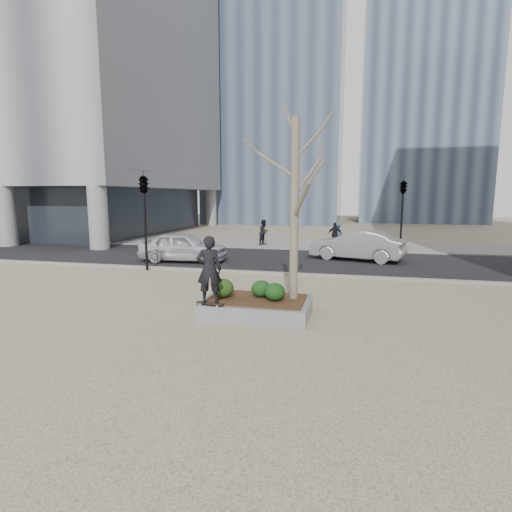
% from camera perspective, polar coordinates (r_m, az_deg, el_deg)
% --- Properties ---
extents(ground, '(120.00, 120.00, 0.00)m').
position_cam_1_polar(ground, '(11.83, -4.65, -8.06)').
color(ground, '#C0AD8D').
rests_on(ground, ground).
extents(street, '(60.00, 8.00, 0.02)m').
position_cam_1_polar(street, '(21.33, 3.66, -0.51)').
color(street, black).
rests_on(street, ground).
extents(far_sidewalk, '(60.00, 6.00, 0.02)m').
position_cam_1_polar(far_sidewalk, '(28.19, 6.07, 1.70)').
color(far_sidewalk, gray).
rests_on(far_sidewalk, ground).
extents(planter, '(3.00, 2.00, 0.45)m').
position_cam_1_polar(planter, '(11.50, 0.12, -7.35)').
color(planter, gray).
rests_on(planter, ground).
extents(planter_mulch, '(2.70, 1.70, 0.04)m').
position_cam_1_polar(planter_mulch, '(11.44, 0.12, -6.17)').
color(planter_mulch, '#382314').
rests_on(planter_mulch, planter).
extents(sycamore_tree, '(2.80, 2.80, 6.60)m').
position_cam_1_polar(sycamore_tree, '(11.18, 5.57, 10.64)').
color(sycamore_tree, gray).
rests_on(sycamore_tree, planter_mulch).
extents(shrub_left, '(0.64, 0.64, 0.54)m').
position_cam_1_polar(shrub_left, '(11.53, -4.77, -4.59)').
color(shrub_left, '#1E4014').
rests_on(shrub_left, planter_mulch).
extents(shrub_middle, '(0.57, 0.57, 0.48)m').
position_cam_1_polar(shrub_middle, '(11.55, 0.74, -4.69)').
color(shrub_middle, '#123A16').
rests_on(shrub_middle, planter_mulch).
extents(shrub_right, '(0.58, 0.58, 0.50)m').
position_cam_1_polar(shrub_right, '(11.16, 2.70, -5.13)').
color(shrub_right, black).
rests_on(shrub_right, planter_mulch).
extents(skateboard, '(0.80, 0.32, 0.08)m').
position_cam_1_polar(skateboard, '(10.92, -6.61, -6.84)').
color(skateboard, black).
rests_on(skateboard, planter).
extents(skateboarder, '(0.77, 0.62, 1.83)m').
position_cam_1_polar(skateboarder, '(10.71, -6.70, -1.94)').
color(skateboarder, black).
rests_on(skateboarder, skateboard).
extents(police_car, '(4.63, 2.20, 1.53)m').
position_cam_1_polar(police_car, '(20.88, -10.34, 1.32)').
color(police_car, silver).
rests_on(police_car, street).
extents(car_silver, '(5.06, 2.96, 1.58)m').
position_cam_1_polar(car_silver, '(21.60, 14.22, 1.50)').
color(car_silver, '#95999D').
rests_on(car_silver, street).
extents(pedestrian_a, '(0.93, 1.03, 1.74)m').
position_cam_1_polar(pedestrian_a, '(27.51, 1.17, 3.42)').
color(pedestrian_a, black).
rests_on(pedestrian_a, far_sidewalk).
extents(pedestrian_b, '(1.05, 1.13, 1.53)m').
position_cam_1_polar(pedestrian_b, '(28.33, 11.55, 3.18)').
color(pedestrian_b, '#3A5468').
rests_on(pedestrian_b, far_sidewalk).
extents(pedestrian_c, '(0.95, 0.41, 1.61)m').
position_cam_1_polar(pedestrian_c, '(27.11, 11.21, 3.04)').
color(pedestrian_c, black).
rests_on(pedestrian_c, far_sidewalk).
extents(traffic_light_near, '(0.60, 2.48, 4.50)m').
position_cam_1_polar(traffic_light_near, '(18.73, -15.56, 4.82)').
color(traffic_light_near, black).
rests_on(traffic_light_near, ground).
extents(traffic_light_far, '(0.60, 2.48, 4.50)m').
position_cam_1_polar(traffic_light_far, '(25.56, 20.11, 5.55)').
color(traffic_light_far, black).
rests_on(traffic_light_far, ground).
extents(building_glass_a, '(16.00, 16.00, 45.00)m').
position_cam_1_polar(building_glass_a, '(56.92, 3.34, 28.23)').
color(building_glass_a, slate).
rests_on(building_glass_a, ground).
extents(building_glass_b, '(15.00, 15.00, 55.00)m').
position_cam_1_polar(building_glass_b, '(64.08, 23.17, 30.08)').
color(building_glass_b, slate).
rests_on(building_glass_b, ground).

